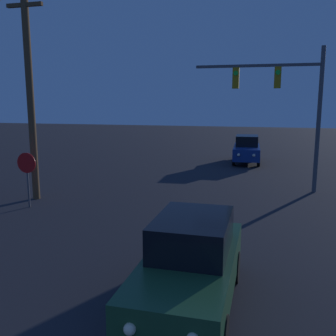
{
  "coord_description": "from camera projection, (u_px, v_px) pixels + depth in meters",
  "views": [
    {
      "loc": [
        3.04,
        -0.02,
        3.9
      ],
      "look_at": [
        0.0,
        11.74,
        1.74
      ],
      "focal_mm": 40.0,
      "sensor_mm": 36.0,
      "label": 1
    }
  ],
  "objects": [
    {
      "name": "stop_sign",
      "position": [
        27.0,
        169.0,
        13.74
      ],
      "size": [
        0.75,
        0.07,
        2.06
      ],
      "color": "#4C4C51",
      "rests_on": "ground_plane"
    },
    {
      "name": "car_near",
      "position": [
        191.0,
        264.0,
        7.08
      ],
      "size": [
        1.67,
        4.22,
        1.75
      ],
      "rotation": [
        0.0,
        0.0,
        3.14
      ],
      "color": "#1E4728",
      "rests_on": "ground_plane"
    },
    {
      "name": "utility_pole",
      "position": [
        30.0,
        91.0,
        14.49
      ],
      "size": [
        1.48,
        0.28,
        8.28
      ],
      "color": "brown",
      "rests_on": "ground_plane"
    },
    {
      "name": "traffic_signal_mast",
      "position": [
        286.0,
        96.0,
        15.98
      ],
      "size": [
        5.37,
        0.3,
        6.16
      ],
      "color": "#4C4C51",
      "rests_on": "ground_plane"
    },
    {
      "name": "car_far",
      "position": [
        247.0,
        149.0,
        24.08
      ],
      "size": [
        1.78,
        4.26,
        1.75
      ],
      "rotation": [
        0.0,
        0.0,
        3.18
      ],
      "color": "navy",
      "rests_on": "ground_plane"
    }
  ]
}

